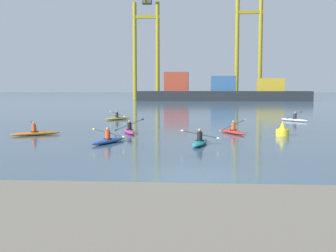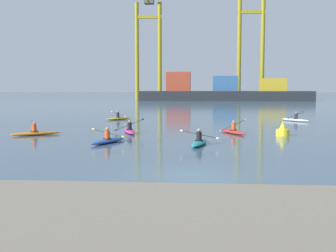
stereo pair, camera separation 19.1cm
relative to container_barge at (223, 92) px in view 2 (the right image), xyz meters
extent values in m
plane|color=#425B70|center=(-6.46, -101.08, -2.42)|extent=(800.00, 800.00, 0.00)
cube|color=#1E2328|center=(0.56, 0.00, -1.11)|extent=(46.24, 8.78, 2.62)
cube|color=#993823|center=(-12.15, 0.00, 2.77)|extent=(6.47, 6.15, 5.15)
cube|color=#2D5684|center=(0.56, 0.00, 2.22)|extent=(6.47, 6.15, 4.05)
cube|color=#B29323|center=(13.28, 0.00, 1.90)|extent=(6.47, 6.15, 3.40)
cylinder|color=olive|center=(-25.52, 12.44, 12.19)|extent=(1.20, 1.20, 29.22)
cylinder|color=olive|center=(-18.54, 12.44, 12.19)|extent=(1.20, 1.20, 29.22)
cube|color=olive|center=(-22.03, 12.44, 22.41)|extent=(8.18, 0.90, 0.90)
cube|color=#47474C|center=(-22.03, 14.94, 27.79)|extent=(2.80, 2.80, 2.00)
cylinder|color=olive|center=(5.05, 9.62, 12.51)|extent=(1.20, 1.20, 29.87)
cylinder|color=olive|center=(11.78, 9.62, 12.51)|extent=(1.20, 1.20, 29.87)
cube|color=olive|center=(8.41, 9.62, 22.96)|extent=(7.93, 0.90, 0.90)
cylinder|color=yellow|center=(-0.40, -86.85, -2.20)|extent=(0.90, 0.90, 0.45)
cone|color=yellow|center=(-0.40, -86.85, -1.70)|extent=(0.49, 0.50, 0.55)
ellipsoid|color=orange|center=(-17.32, -87.88, -2.29)|extent=(3.15, 2.40, 0.26)
torus|color=black|center=(-17.41, -87.93, -2.15)|extent=(0.68, 0.68, 0.05)
cylinder|color=#DB471E|center=(-17.41, -87.93, -1.91)|extent=(0.30, 0.30, 0.50)
sphere|color=tan|center=(-17.41, -87.93, -1.56)|extent=(0.19, 0.19, 0.19)
cylinder|color=black|center=(-17.36, -87.90, -1.81)|extent=(1.17, 1.70, 0.59)
ellipsoid|color=black|center=(-17.93, -87.07, -1.53)|extent=(0.15, 0.19, 0.15)
ellipsoid|color=black|center=(-16.80, -88.74, -2.09)|extent=(0.15, 0.19, 0.15)
ellipsoid|color=#C13384|center=(-11.14, -85.88, -2.29)|extent=(1.62, 3.42, 0.26)
torus|color=black|center=(-11.11, -85.97, -2.15)|extent=(0.62, 0.62, 0.05)
cylinder|color=black|center=(-11.11, -85.97, -1.91)|extent=(0.30, 0.30, 0.50)
sphere|color=tan|center=(-11.11, -85.97, -1.56)|extent=(0.19, 0.19, 0.19)
cylinder|color=black|center=(-11.13, -85.93, -1.81)|extent=(1.89, 0.64, 0.78)
ellipsoid|color=black|center=(-12.06, -86.23, -2.19)|extent=(0.21, 0.10, 0.17)
ellipsoid|color=black|center=(-10.19, -85.62, -1.44)|extent=(0.21, 0.10, 0.17)
ellipsoid|color=#2856B2|center=(-11.42, -91.61, -2.29)|extent=(1.81, 3.38, 0.26)
torus|color=black|center=(-11.46, -91.70, -2.15)|extent=(0.64, 0.64, 0.05)
cylinder|color=#DB471E|center=(-11.46, -91.70, -1.91)|extent=(0.30, 0.30, 0.50)
sphere|color=tan|center=(-11.46, -91.70, -1.56)|extent=(0.19, 0.19, 0.19)
cylinder|color=black|center=(-11.44, -91.65, -1.81)|extent=(1.94, 0.80, 0.39)
ellipsoid|color=yellow|center=(-12.40, -91.27, -1.64)|extent=(0.20, 0.11, 0.14)
ellipsoid|color=yellow|center=(-10.48, -92.03, -1.99)|extent=(0.20, 0.11, 0.14)
ellipsoid|color=red|center=(-3.70, -85.71, -2.29)|extent=(1.95, 3.35, 0.26)
torus|color=black|center=(-3.65, -85.80, -2.15)|extent=(0.65, 0.65, 0.05)
cylinder|color=#DB471E|center=(-3.65, -85.80, -1.91)|extent=(0.30, 0.30, 0.50)
sphere|color=tan|center=(-3.65, -85.80, -1.56)|extent=(0.19, 0.19, 0.19)
cylinder|color=black|center=(-3.68, -85.75, -1.81)|extent=(1.82, 0.85, 0.77)
ellipsoid|color=silver|center=(-4.57, -86.16, -2.18)|extent=(0.21, 0.12, 0.17)
ellipsoid|color=silver|center=(-2.78, -85.35, -1.44)|extent=(0.21, 0.12, 0.17)
ellipsoid|color=silver|center=(3.34, -73.54, -2.29)|extent=(2.49, 3.10, 0.26)
torus|color=black|center=(3.40, -73.63, -2.15)|extent=(0.68, 0.68, 0.05)
cylinder|color=#23232D|center=(3.40, -73.63, -1.91)|extent=(0.30, 0.30, 0.50)
sphere|color=tan|center=(3.40, -73.63, -1.56)|extent=(0.19, 0.19, 0.19)
cylinder|color=black|center=(3.37, -73.59, -1.81)|extent=(1.66, 1.23, 0.61)
ellipsoid|color=black|center=(2.55, -74.18, -2.10)|extent=(0.19, 0.15, 0.16)
ellipsoid|color=black|center=(4.18, -72.99, -1.52)|extent=(0.19, 0.15, 0.16)
ellipsoid|color=yellow|center=(-14.50, -72.92, -2.29)|extent=(2.54, 3.07, 0.26)
torus|color=black|center=(-14.56, -73.00, -2.15)|extent=(0.69, 0.69, 0.05)
cylinder|color=#23232D|center=(-14.56, -73.00, -1.91)|extent=(0.30, 0.30, 0.50)
sphere|color=tan|center=(-14.56, -73.00, -1.56)|extent=(0.19, 0.19, 0.19)
cylinder|color=black|center=(-14.53, -72.96, -1.81)|extent=(1.66, 1.28, 0.44)
ellipsoid|color=silver|center=(-15.35, -72.33, -1.61)|extent=(0.18, 0.15, 0.14)
ellipsoid|color=silver|center=(-13.71, -73.58, -2.02)|extent=(0.18, 0.15, 0.14)
ellipsoid|color=teal|center=(-6.06, -92.03, -2.29)|extent=(1.20, 3.45, 0.26)
torus|color=black|center=(-6.07, -92.13, -2.15)|extent=(0.57, 0.57, 0.05)
cylinder|color=black|center=(-6.07, -92.13, -1.91)|extent=(0.30, 0.30, 0.50)
sphere|color=tan|center=(-6.07, -92.13, -1.56)|extent=(0.19, 0.19, 0.19)
cylinder|color=black|center=(-6.07, -92.08, -1.81)|extent=(2.04, 0.41, 0.41)
ellipsoid|color=silver|center=(-7.08, -91.90, -1.63)|extent=(0.20, 0.07, 0.14)
ellipsoid|color=silver|center=(-5.05, -92.27, -2.00)|extent=(0.20, 0.07, 0.14)
camera|label=1|loc=(-6.17, -115.92, 0.75)|focal=45.00mm
camera|label=2|loc=(-5.98, -115.90, 0.75)|focal=45.00mm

